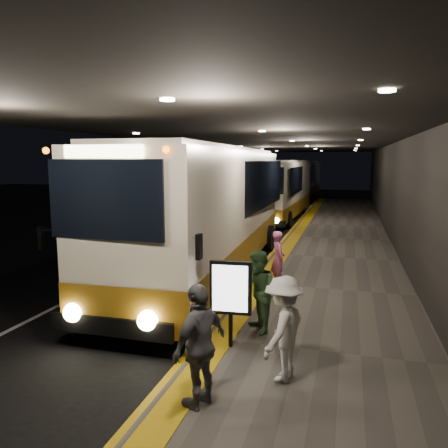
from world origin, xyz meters
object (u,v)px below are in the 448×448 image
Objects in this scene: coach_third at (301,181)px; passenger_waiting_grey at (200,345)px; coach_main at (211,216)px; stanchion_post at (239,285)px; coach_second at (280,192)px; info_sign at (231,290)px; bag_polka at (283,341)px; passenger_waiting_green at (258,292)px; passenger_waiting_white at (284,328)px; passenger_boarding at (278,259)px.

coach_third is 36.15m from passenger_waiting_grey.
coach_main is 7.93m from passenger_waiting_grey.
stanchion_post is (-0.46, 4.15, -0.33)m from passenger_waiting_grey.
coach_second reaches higher than info_sign.
stanchion_post is (-1.35, 2.05, 0.38)m from bag_polka.
bag_polka is (3.14, -5.46, -1.55)m from coach_main.
bag_polka is (0.64, -0.77, -0.66)m from passenger_waiting_green.
coach_second is 19.48m from bag_polka.
passenger_waiting_grey is at bearing -75.71° from coach_main.
coach_main reaches higher than passenger_waiting_grey.
passenger_waiting_white is at bearing -79.45° from coach_second.
passenger_waiting_grey reaches higher than bag_polka.
passenger_waiting_grey is (-0.13, -6.29, 0.12)m from passenger_boarding.
passenger_waiting_white is (3.17, -20.21, -0.70)m from coach_second.
passenger_waiting_grey is 4.74× the size of bag_polka.
coach_second is 6.67× the size of passenger_waiting_white.
coach_third is 9.81× the size of stanchion_post.
passenger_waiting_green is (2.39, -18.42, -0.70)m from coach_second.
passenger_boarding is 4.30m from bag_polka.
passenger_waiting_green is 0.94× the size of passenger_waiting_grey.
coach_second is at bearing 91.61° from info_sign.
passenger_waiting_grey is at bearing -112.95° from bag_polka.
info_sign reaches higher than passenger_boarding.
coach_main is 5.39m from passenger_waiting_green.
passenger_waiting_white reaches higher than passenger_waiting_green.
coach_third is 6.55× the size of passenger_waiting_white.
coach_main reaches higher than passenger_waiting_white.
coach_second is at bearing 98.96° from bag_polka.
bag_polka is at bearing -62.39° from coach_main.
coach_main is at bearing 178.62° from passenger_waiting_green.
passenger_waiting_green is 0.95m from info_sign.
coach_main is 28.50m from coach_third.
coach_third is at bearing 95.61° from bag_polka.
passenger_waiting_grey is at bearing -83.68° from stanchion_post.
passenger_waiting_green is at bearing -163.91° from passenger_waiting_grey.
passenger_boarding is 0.95× the size of info_sign.
passenger_waiting_grey is at bearing -82.64° from coach_second.
bag_polka is (0.76, -4.19, -0.59)m from passenger_boarding.
coach_third reaches higher than passenger_waiting_green.
coach_second reaches higher than passenger_waiting_green.
coach_main reaches higher than passenger_boarding.
bag_polka is 1.36m from info_sign.
passenger_waiting_white reaches higher than passenger_boarding.
coach_second is 15.19m from passenger_boarding.
coach_main is at bearing 119.88° from bag_polka.
info_sign is 1.46× the size of stanchion_post.
stanchion_post is at bearing -64.59° from coach_main.
passenger_waiting_green is at bearing -139.84° from passenger_waiting_white.
coach_second is 1.02× the size of coach_third.
coach_main reaches higher than info_sign.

